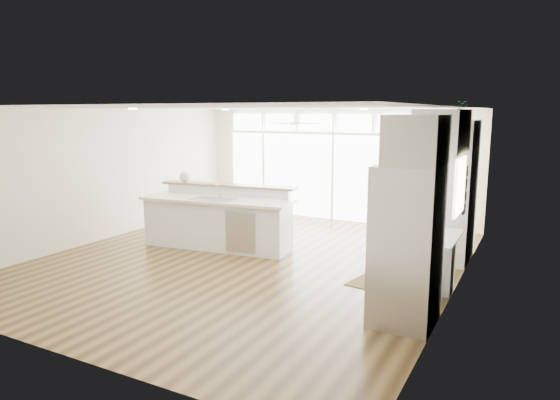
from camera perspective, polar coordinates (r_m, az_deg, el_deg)
The scene contains 24 objects.
floor at distance 9.05m, azimuth -3.45°, elevation -6.95°, with size 7.00×8.00×0.02m, color #412C14.
ceiling at distance 8.66m, azimuth -3.64°, elevation 10.47°, with size 7.00×8.00×0.02m, color white.
wall_back at distance 12.32m, azimuth 6.24°, elevation 4.00°, with size 7.00×0.04×2.70m, color silver.
wall_front at distance 5.80m, azimuth -24.68°, elevation -3.66°, with size 7.00×0.04×2.70m, color silver.
wall_left at distance 10.98m, azimuth -19.34°, elevation 2.76°, with size 0.04×8.00×2.70m, color silver.
wall_right at distance 7.56m, azimuth 19.72°, elevation -0.31°, with size 0.04×8.00×2.70m, color silver.
glass_wall at distance 12.30m, azimuth 6.11°, elevation 2.58°, with size 5.80×0.06×2.08m, color white.
transom_row at distance 12.20m, azimuth 6.22°, elevation 8.79°, with size 5.90×0.06×0.40m, color white.
desk_window at distance 7.83m, azimuth 19.84°, elevation 1.50°, with size 0.04×0.85×0.85m, color white.
ceiling_fan at distance 11.36m, azimuth 1.69°, elevation 9.26°, with size 1.16×1.16×0.32m, color white.
recessed_lights at distance 8.83m, azimuth -2.95°, elevation 10.34°, with size 3.40×3.00×0.02m, color white.
oven_cabinet at distance 9.38m, azimuth 19.32°, elevation 1.00°, with size 0.64×1.20×2.50m, color white.
desk_nook at distance 8.13m, azimuth 17.04°, elevation -6.50°, with size 0.72×1.30×0.76m, color white.
upper_cabinets at distance 7.81m, azimuth 18.07°, elevation 7.48°, with size 0.64×1.30×0.64m, color white.
refrigerator at distance 6.41m, azimuth 14.28°, elevation -5.02°, with size 0.76×0.90×2.00m, color #ADACB1.
fridge_cabinet at distance 6.19m, azimuth 15.34°, elevation 6.62°, with size 0.64×0.90×0.60m, color white.
framed_photos at distance 8.46m, azimuth 20.39°, elevation 1.03°, with size 0.06×0.22×0.80m, color black.
kitchen_island at distance 9.81m, azimuth -7.19°, elevation -2.01°, with size 3.01×1.13×1.20m, color white.
rug at distance 7.93m, azimuth 11.47°, elevation -9.50°, with size 0.93×0.67×0.01m, color #372711.
office_chair at distance 7.41m, azimuth 14.49°, elevation -7.20°, with size 0.50×0.46×0.95m, color black.
fishbowl at distance 10.50m, azimuth -10.82°, elevation 2.61°, with size 0.22×0.22×0.22m, color silver.
monitor at distance 8.00m, azimuth 16.68°, elevation -2.55°, with size 0.07×0.45×0.37m, color black.
keyboard at distance 8.07m, azimuth 15.43°, elevation -3.67°, with size 0.12×0.33×0.02m, color silver.
potted_plant at distance 9.28m, azimuth 19.81°, elevation 9.41°, with size 0.29×0.32×0.25m, color #2D632A.
Camera 1 is at (4.53, -7.38, 2.63)m, focal length 32.00 mm.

